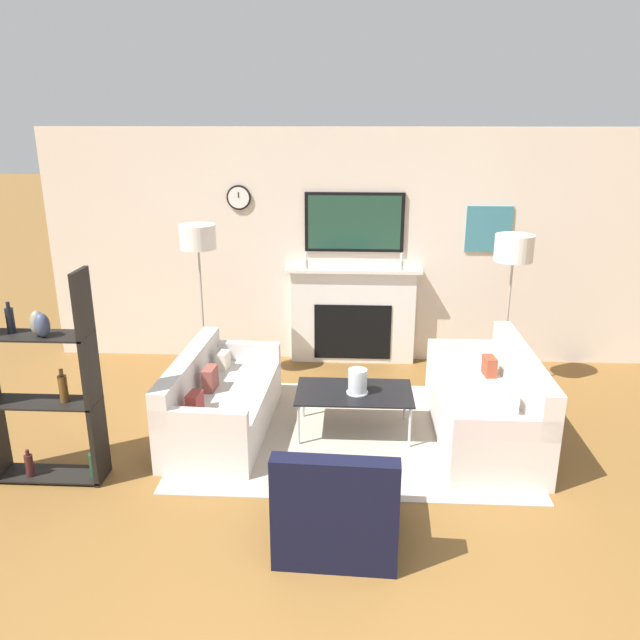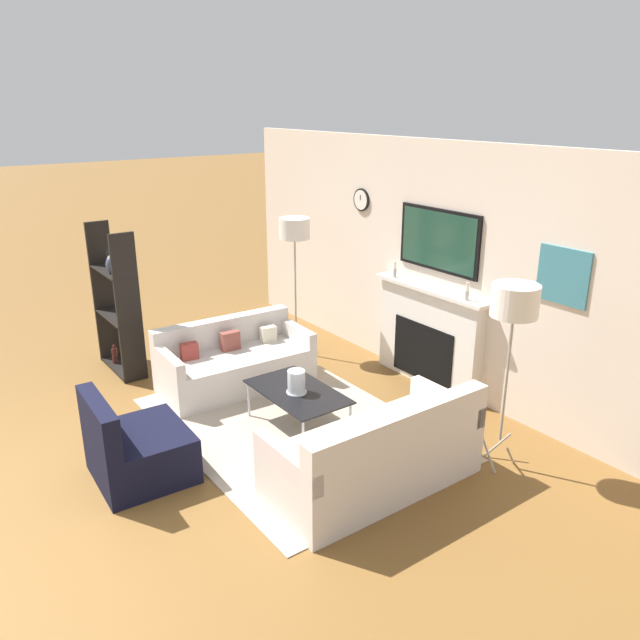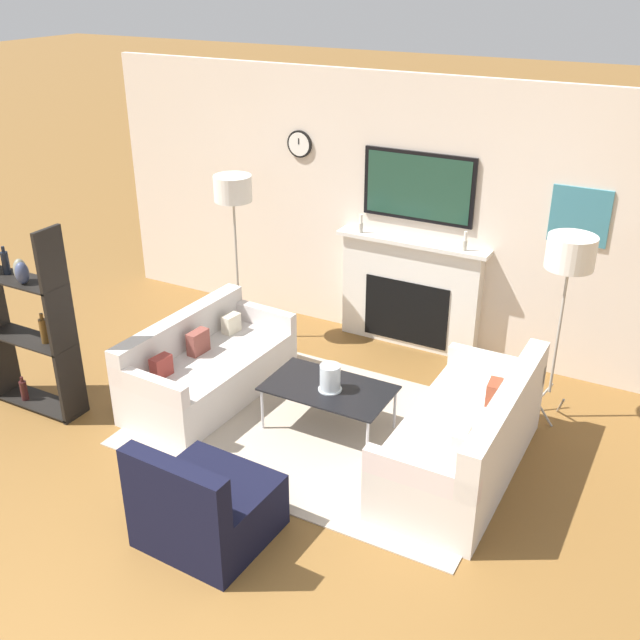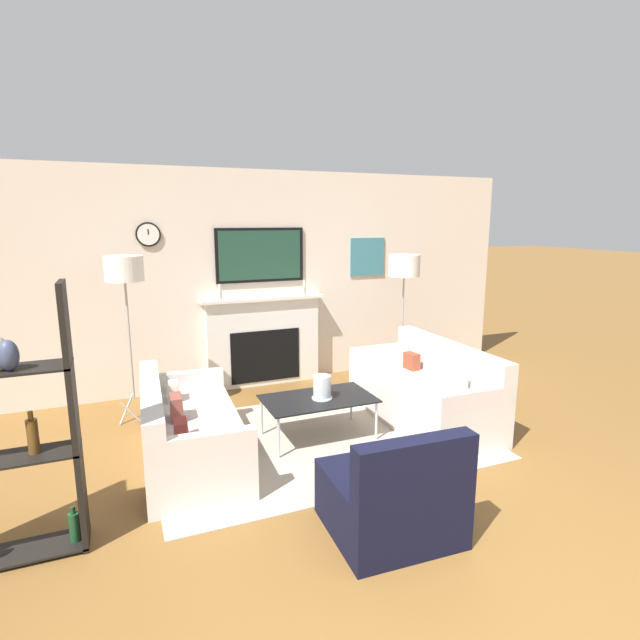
{
  "view_description": "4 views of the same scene",
  "coord_description": "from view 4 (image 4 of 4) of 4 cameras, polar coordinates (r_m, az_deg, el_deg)",
  "views": [
    {
      "loc": [
        -0.02,
        -2.46,
        2.79
      ],
      "look_at": [
        -0.32,
        3.22,
        0.94
      ],
      "focal_mm": 35.0,
      "sensor_mm": 36.0,
      "label": 1
    },
    {
      "loc": [
        4.59,
        -0.29,
        3.08
      ],
      "look_at": [
        -0.33,
        3.28,
        0.93
      ],
      "focal_mm": 35.0,
      "sensor_mm": 36.0,
      "label": 2
    },
    {
      "loc": [
        2.52,
        -2.0,
        3.62
      ],
      "look_at": [
        -0.3,
        3.2,
        0.77
      ],
      "focal_mm": 42.0,
      "sensor_mm": 36.0,
      "label": 3
    },
    {
      "loc": [
        -1.71,
        -1.46,
        2.1
      ],
      "look_at": [
        0.31,
        3.41,
        1.03
      ],
      "focal_mm": 28.0,
      "sensor_mm": 36.0,
      "label": 4
    }
  ],
  "objects": [
    {
      "name": "fireplace_wall",
      "position": [
        6.41,
        -6.81,
        3.55
      ],
      "size": [
        7.19,
        0.28,
        2.7
      ],
      "color": "beige",
      "rests_on": "ground_plane"
    },
    {
      "name": "area_rug",
      "position": [
        4.99,
        -0.31,
        -13.4
      ],
      "size": [
        3.06,
        2.17,
        0.01
      ],
      "color": "tan",
      "rests_on": "ground_plane"
    },
    {
      "name": "couch_left",
      "position": [
        4.6,
        -14.94,
        -12.41
      ],
      "size": [
        0.87,
        1.7,
        0.73
      ],
      "color": "silver",
      "rests_on": "ground_plane"
    },
    {
      "name": "couch_right",
      "position": [
        5.43,
        11.92,
        -8.27
      ],
      "size": [
        0.82,
        1.81,
        0.82
      ],
      "color": "silver",
      "rests_on": "ground_plane"
    },
    {
      "name": "armchair",
      "position": [
        3.59,
        8.28,
        -19.43
      ],
      "size": [
        0.84,
        0.81,
        0.8
      ],
      "color": "black",
      "rests_on": "ground_plane"
    },
    {
      "name": "coffee_table",
      "position": [
        4.87,
        -0.2,
        -9.17
      ],
      "size": [
        1.06,
        0.62,
        0.41
      ],
      "color": "black",
      "rests_on": "ground_plane"
    },
    {
      "name": "hurricane_candle",
      "position": [
        4.81,
        0.23,
        -7.83
      ],
      "size": [
        0.2,
        0.2,
        0.23
      ],
      "color": "silver",
      "rests_on": "coffee_table"
    },
    {
      "name": "floor_lamp_left",
      "position": [
        5.32,
        -21.47,
        5.16
      ],
      "size": [
        0.37,
        0.37,
        1.75
      ],
      "color": "#9E998E",
      "rests_on": "ground_plane"
    },
    {
      "name": "floor_lamp_right",
      "position": [
        6.28,
        9.6,
        5.94
      ],
      "size": [
        0.39,
        0.39,
        1.68
      ],
      "color": "#9E998E",
      "rests_on": "ground_plane"
    },
    {
      "name": "shelf_unit",
      "position": [
        3.62,
        -32.77,
        -10.78
      ],
      "size": [
        0.88,
        0.28,
        1.74
      ],
      "color": "black",
      "rests_on": "ground_plane"
    }
  ]
}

